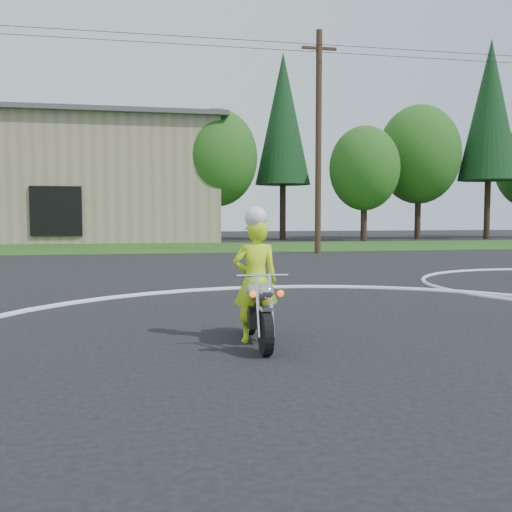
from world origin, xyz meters
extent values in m
plane|color=black|center=(0.00, 0.00, 0.00)|extent=(120.00, 120.00, 0.00)
cube|color=#1E4714|center=(0.00, 27.00, 0.01)|extent=(120.00, 10.00, 0.02)
torus|color=silver|center=(0.00, 3.00, 0.01)|extent=(12.12, 12.12, 0.12)
cylinder|color=black|center=(-1.33, 2.66, 0.28)|extent=(0.13, 0.56, 0.56)
cylinder|color=black|center=(-1.29, 3.97, 0.28)|extent=(0.13, 0.56, 0.56)
cube|color=black|center=(-1.30, 3.36, 0.37)|extent=(0.28, 0.52, 0.28)
ellipsoid|color=silver|center=(-1.31, 3.17, 0.73)|extent=(0.36, 0.61, 0.26)
cube|color=black|center=(-1.30, 3.64, 0.69)|extent=(0.26, 0.57, 0.09)
cylinder|color=silver|center=(-1.41, 2.74, 0.61)|extent=(0.05, 0.34, 0.75)
cylinder|color=silver|center=(-1.24, 2.73, 0.61)|extent=(0.05, 0.34, 0.75)
cube|color=silver|center=(-1.33, 2.64, 0.58)|extent=(0.14, 0.21, 0.05)
cylinder|color=white|center=(-1.32, 2.89, 0.95)|extent=(0.66, 0.05, 0.03)
sphere|color=silver|center=(-1.33, 2.56, 0.80)|extent=(0.17, 0.17, 0.17)
sphere|color=orange|center=(-1.50, 2.59, 0.77)|extent=(0.08, 0.08, 0.08)
sphere|color=#FD560C|center=(-1.16, 2.58, 0.77)|extent=(0.08, 0.08, 0.08)
cylinder|color=silver|center=(-1.14, 3.73, 0.28)|extent=(0.10, 0.75, 0.07)
imported|color=#C9F619|center=(-1.31, 3.41, 0.83)|extent=(0.62, 0.42, 1.66)
sphere|color=white|center=(-1.31, 3.37, 1.68)|extent=(0.30, 0.30, 0.30)
cube|color=black|center=(-8.00, 31.90, 2.00)|extent=(3.00, 0.16, 3.00)
cylinder|color=#382619|center=(2.00, 34.00, 1.62)|extent=(0.44, 0.44, 3.24)
ellipsoid|color=#1E5116|center=(2.00, 34.00, 5.58)|extent=(5.40, 5.40, 6.48)
cylinder|color=#382619|center=(7.00, 36.00, 1.98)|extent=(0.44, 0.44, 3.96)
cone|color=black|center=(7.00, 36.00, 8.63)|extent=(3.96, 3.96, 9.35)
cylinder|color=#382619|center=(12.00, 33.00, 1.44)|extent=(0.44, 0.44, 2.88)
ellipsoid|color=#1E5116|center=(12.00, 33.00, 4.96)|extent=(4.80, 4.80, 5.76)
cylinder|color=#382619|center=(17.00, 35.00, 1.80)|extent=(0.44, 0.44, 3.60)
ellipsoid|color=#1E5116|center=(17.00, 35.00, 6.20)|extent=(6.00, 6.00, 7.20)
cylinder|color=#382619|center=(22.00, 34.00, 2.16)|extent=(0.44, 0.44, 4.32)
cone|color=black|center=(22.00, 34.00, 9.42)|extent=(4.32, 4.32, 10.20)
cylinder|color=#382619|center=(-2.00, 35.00, 1.44)|extent=(0.44, 0.44, 2.88)
ellipsoid|color=#1E5116|center=(-2.00, 35.00, 4.96)|extent=(4.80, 4.80, 5.76)
cylinder|color=#473321|center=(5.00, 21.00, 5.00)|extent=(0.28, 0.28, 10.00)
cube|color=#473321|center=(5.00, 21.00, 9.20)|extent=(1.60, 0.12, 0.12)
cylinder|color=black|center=(-5.00, 20.45, 9.20)|extent=(20.00, 0.02, 0.02)
cylinder|color=black|center=(-5.00, 21.55, 9.20)|extent=(20.00, 0.02, 0.02)
cylinder|color=black|center=(15.00, 21.55, 9.20)|extent=(20.00, 0.02, 0.02)
camera|label=1|loc=(-2.75, -4.05, 1.70)|focal=40.00mm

